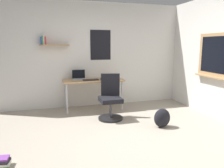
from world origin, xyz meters
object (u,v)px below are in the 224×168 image
laptop (79,77)px  computer_mouse (102,79)px  backpack (162,118)px  keyboard (91,80)px  coffee_mug (118,77)px  office_chair (110,100)px  book_stack_on_floor (1,162)px  desk (93,83)px

laptop → computer_mouse: bearing=-22.3°
backpack → laptop: bearing=128.2°
laptop → keyboard: laptop is taller
coffee_mug → laptop: bearing=169.9°
laptop → backpack: size_ratio=0.85×
office_chair → backpack: 1.14m
office_chair → keyboard: bearing=111.6°
computer_mouse → backpack: (0.81, -1.49, -0.56)m
laptop → backpack: 2.25m
keyboard → book_stack_on_floor: 2.77m
backpack → book_stack_on_floor: (-2.68, -0.67, -0.12)m
keyboard → backpack: (1.09, -1.49, -0.55)m
office_chair → laptop: size_ratio=3.06×
keyboard → backpack: bearing=-53.8°
coffee_mug → desk: bearing=177.8°
laptop → computer_mouse: laptop is taller
office_chair → laptop: 1.14m
desk → office_chair: (0.21, -0.79, -0.24)m
desk → book_stack_on_floor: (-1.66, -2.23, -0.59)m
laptop → backpack: laptop is taller
backpack → book_stack_on_floor: size_ratio=1.51×
desk → computer_mouse: bearing=-19.6°
desk → coffee_mug: coffee_mug is taller
computer_mouse → book_stack_on_floor: bearing=-131.0°
desk → office_chair: bearing=-75.0°
desk → keyboard: 0.13m
computer_mouse → backpack: size_ratio=0.28×
keyboard → computer_mouse: bearing=-0.0°
desk → computer_mouse: (0.21, -0.07, 0.09)m
computer_mouse → book_stack_on_floor: (-1.87, -2.16, -0.68)m
coffee_mug → keyboard: bearing=-175.8°
office_chair → coffee_mug: office_chair is taller
keyboard → computer_mouse: size_ratio=3.56×
office_chair → laptop: (-0.53, 0.93, 0.37)m
computer_mouse → backpack: 1.79m
coffee_mug → book_stack_on_floor: (-2.28, -2.21, -0.71)m
office_chair → computer_mouse: size_ratio=9.13×
computer_mouse → coffee_mug: 0.41m
keyboard → computer_mouse: (0.28, -0.00, 0.01)m
coffee_mug → backpack: bearing=-75.4°
backpack → keyboard: bearing=126.2°
laptop → office_chair: bearing=-60.2°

